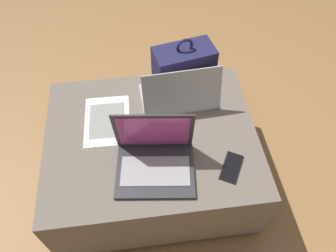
{
  "coord_description": "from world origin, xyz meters",
  "views": [
    {
      "loc": [
        -0.03,
        -0.88,
        1.6
      ],
      "look_at": [
        0.08,
        -0.02,
        0.48
      ],
      "focal_mm": 35.0,
      "sensor_mm": 36.0,
      "label": 1
    }
  ],
  "objects_px": {
    "laptop_near": "(154,157)",
    "cell_phone": "(231,167)",
    "paper_sheet": "(107,120)",
    "backpack": "(182,80)",
    "laptop_far": "(179,95)"
  },
  "relations": [
    {
      "from": "laptop_near",
      "to": "cell_phone",
      "type": "xyz_separation_m",
      "value": [
        0.32,
        -0.06,
        -0.05
      ]
    },
    {
      "from": "cell_phone",
      "to": "laptop_far",
      "type": "bearing_deg",
      "value": -38.84
    },
    {
      "from": "paper_sheet",
      "to": "laptop_far",
      "type": "bearing_deg",
      "value": 12.65
    },
    {
      "from": "laptop_far",
      "to": "cell_phone",
      "type": "xyz_separation_m",
      "value": [
        0.16,
        -0.4,
        -0.04
      ]
    },
    {
      "from": "laptop_near",
      "to": "backpack",
      "type": "xyz_separation_m",
      "value": [
        0.23,
        0.66,
        -0.23
      ]
    },
    {
      "from": "backpack",
      "to": "paper_sheet",
      "type": "relative_size",
      "value": 1.76
    },
    {
      "from": "backpack",
      "to": "cell_phone",
      "type": "bearing_deg",
      "value": 85.64
    },
    {
      "from": "backpack",
      "to": "laptop_near",
      "type": "bearing_deg",
      "value": 59.3
    },
    {
      "from": "cell_phone",
      "to": "backpack",
      "type": "relative_size",
      "value": 0.3
    },
    {
      "from": "laptop_far",
      "to": "cell_phone",
      "type": "relative_size",
      "value": 2.33
    },
    {
      "from": "cell_phone",
      "to": "backpack",
      "type": "distance_m",
      "value": 0.75
    },
    {
      "from": "laptop_far",
      "to": "cell_phone",
      "type": "height_order",
      "value": "laptop_far"
    },
    {
      "from": "laptop_near",
      "to": "cell_phone",
      "type": "relative_size",
      "value": 2.19
    },
    {
      "from": "paper_sheet",
      "to": "backpack",
      "type": "bearing_deg",
      "value": 44.04
    },
    {
      "from": "laptop_far",
      "to": "paper_sheet",
      "type": "bearing_deg",
      "value": 8.05
    }
  ]
}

